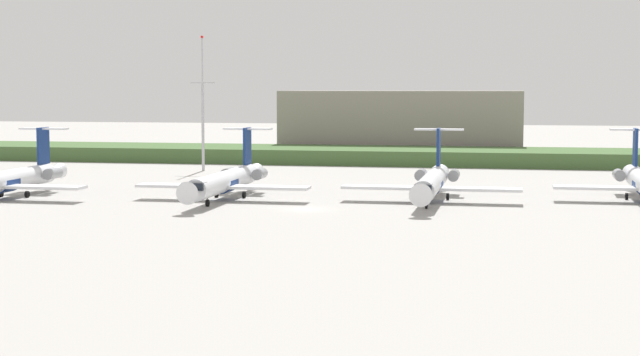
{
  "coord_description": "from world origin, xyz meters",
  "views": [
    {
      "loc": [
        24.48,
        -114.33,
        14.52
      ],
      "look_at": [
        0.0,
        8.71,
        3.0
      ],
      "focal_mm": 55.06,
      "sensor_mm": 36.0,
      "label": 1
    }
  ],
  "objects_px": {
    "regional_jet_second": "(226,180)",
    "regional_jet_nearest": "(7,180)",
    "antenna_mast": "(203,115)",
    "regional_jet_third": "(432,182)"
  },
  "relations": [
    {
      "from": "antenna_mast",
      "to": "regional_jet_third",
      "type": "bearing_deg",
      "value": -41.84
    },
    {
      "from": "regional_jet_second",
      "to": "regional_jet_nearest",
      "type": "bearing_deg",
      "value": -169.79
    },
    {
      "from": "regional_jet_second",
      "to": "antenna_mast",
      "type": "xyz_separation_m",
      "value": [
        -16.79,
        41.98,
        7.27
      ]
    },
    {
      "from": "regional_jet_second",
      "to": "antenna_mast",
      "type": "height_order",
      "value": "antenna_mast"
    },
    {
      "from": "regional_jet_nearest",
      "to": "antenna_mast",
      "type": "xyz_separation_m",
      "value": [
        11.64,
        47.11,
        7.27
      ]
    },
    {
      "from": "regional_jet_nearest",
      "to": "regional_jet_second",
      "type": "bearing_deg",
      "value": 10.21
    },
    {
      "from": "regional_jet_nearest",
      "to": "antenna_mast",
      "type": "distance_m",
      "value": 49.07
    },
    {
      "from": "regional_jet_nearest",
      "to": "regional_jet_second",
      "type": "height_order",
      "value": "same"
    },
    {
      "from": "regional_jet_nearest",
      "to": "regional_jet_third",
      "type": "xyz_separation_m",
      "value": [
        55.04,
        8.25,
        0.0
      ]
    },
    {
      "from": "regional_jet_nearest",
      "to": "regional_jet_third",
      "type": "distance_m",
      "value": 55.66
    }
  ]
}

